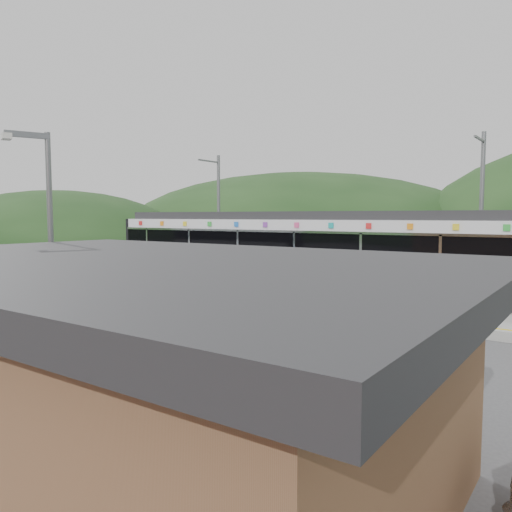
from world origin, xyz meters
The scene contains 9 objects.
ground centered at (0.00, 0.00, 0.00)m, with size 120.00×120.00×0.00m, color #4C4C4F.
hills centered at (6.19, 5.29, 0.00)m, with size 146.00×149.00×26.00m.
platform centered at (0.00, 3.30, 0.15)m, with size 26.00×3.20×0.30m, color #9E9E99.
yellow_line centered at (0.00, 2.00, 0.30)m, with size 26.00×0.10×0.01m, color yellow.
train centered at (0.00, 6.00, 2.06)m, with size 20.44×3.01×3.74m.
catenary_mast_west centered at (-7.00, 8.56, 3.65)m, with size 0.18×1.80×7.00m.
catenary_mast_east centered at (7.00, 8.56, 3.65)m, with size 0.18×1.80×7.00m.
station_shelter centered at (6.00, -9.01, 1.55)m, with size 9.20×6.20×3.00m.
lamp_post centered at (1.24, -7.39, 3.23)m, with size 0.44×1.01×5.38m.
Camera 1 is at (11.26, -13.66, 3.57)m, focal length 35.00 mm.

